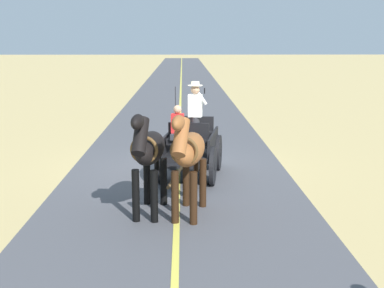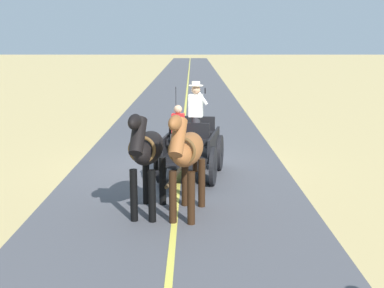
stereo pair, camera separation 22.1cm
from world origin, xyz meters
name	(u,v)px [view 2 (the right image)]	position (x,y,z in m)	size (l,w,h in m)	color
ground_plane	(180,169)	(0.00, 0.00, 0.00)	(200.00, 200.00, 0.00)	tan
road_surface	(180,169)	(0.00, 0.00, 0.00)	(5.90, 160.00, 0.01)	#4C4C51
road_centre_stripe	(180,169)	(0.00, 0.00, 0.01)	(0.12, 160.00, 0.00)	#DBCC4C
horse_drawn_carriage	(192,146)	(-0.33, 0.81, 0.82)	(1.79, 4.51, 2.50)	black
horse_near_side	(187,153)	(-0.24, 3.86, 1.32)	(0.87, 2.15, 2.21)	brown
horse_off_side	(147,151)	(0.56, 3.73, 1.32)	(0.76, 2.15, 2.21)	black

